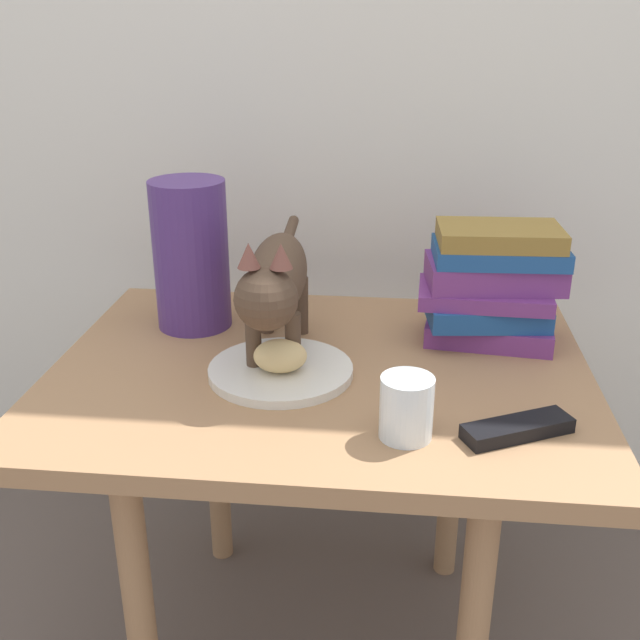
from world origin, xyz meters
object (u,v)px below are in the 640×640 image
at_px(green_vase, 191,255).
at_px(tv_remote, 517,429).
at_px(bread_roll, 280,356).
at_px(candle_jar, 406,411).
at_px(plate, 281,371).
at_px(cat, 276,280).
at_px(book_stack, 492,285).
at_px(side_table, 320,410).

relative_size(green_vase, tv_remote, 1.71).
height_order(bread_roll, green_vase, green_vase).
bearing_deg(candle_jar, green_vase, 137.35).
xyz_separation_m(plate, cat, (-0.01, 0.06, 0.13)).
bearing_deg(book_stack, tv_remote, -88.37).
bearing_deg(cat, plate, -76.67).
height_order(cat, tv_remote, cat).
height_order(side_table, tv_remote, tv_remote).
bearing_deg(side_table, cat, 159.23).
bearing_deg(book_stack, green_vase, 178.44).
relative_size(plate, book_stack, 0.94).
relative_size(candle_jar, tv_remote, 0.57).
bearing_deg(candle_jar, plate, 139.91).
xyz_separation_m(bread_roll, book_stack, (0.32, 0.18, 0.06)).
xyz_separation_m(plate, tv_remote, (0.34, -0.14, 0.00)).
bearing_deg(book_stack, candle_jar, -112.72).
relative_size(side_table, tv_remote, 5.58).
bearing_deg(green_vase, tv_remote, -32.05).
bearing_deg(green_vase, cat, -36.29).
bearing_deg(side_table, candle_jar, -55.34).
height_order(plate, green_vase, green_vase).
relative_size(side_table, plate, 3.79).
height_order(plate, book_stack, book_stack).
bearing_deg(side_table, green_vase, 147.85).
relative_size(green_vase, candle_jar, 3.02).
relative_size(cat, book_stack, 2.03).
bearing_deg(plate, green_vase, 134.89).
xyz_separation_m(side_table, cat, (-0.07, 0.03, 0.21)).
distance_m(side_table, bread_roll, 0.14).
height_order(cat, candle_jar, cat).
bearing_deg(bread_roll, side_table, 40.65).
distance_m(cat, book_stack, 0.36).
xyz_separation_m(green_vase, tv_remote, (0.52, -0.32, -0.12)).
bearing_deg(green_vase, side_table, -32.15).
bearing_deg(book_stack, plate, -152.78).
height_order(book_stack, candle_jar, book_stack).
relative_size(bread_roll, book_stack, 0.34).
height_order(side_table, plate, plate).
xyz_separation_m(side_table, book_stack, (0.27, 0.14, 0.17)).
relative_size(side_table, green_vase, 3.26).
xyz_separation_m(side_table, plate, (-0.06, -0.03, 0.08)).
xyz_separation_m(cat, green_vase, (-0.17, 0.12, -0.00)).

